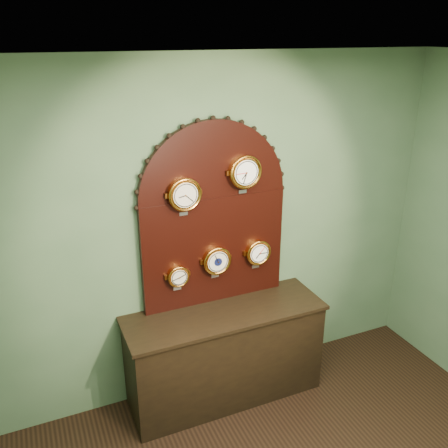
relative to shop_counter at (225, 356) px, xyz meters
name	(u,v)px	position (x,y,z in m)	size (l,w,h in m)	color
wall_back	(212,234)	(0.00, 0.27, 1.00)	(4.00, 4.00, 0.00)	#4D6C49
shop_counter	(225,356)	(0.00, 0.00, 0.00)	(1.60, 0.50, 0.80)	black
display_board	(214,210)	(0.00, 0.22, 1.23)	(1.26, 0.06, 1.53)	black
roman_clock	(184,194)	(-0.26, 0.15, 1.41)	(0.26, 0.08, 0.31)	orange
arabic_clock	(245,172)	(0.23, 0.15, 1.52)	(0.27, 0.08, 0.32)	orange
hygrometer	(178,276)	(-0.33, 0.15, 0.75)	(0.18, 0.08, 0.23)	orange
barometer	(217,260)	(-0.01, 0.15, 0.82)	(0.24, 0.08, 0.29)	orange
tide_clock	(258,252)	(0.36, 0.15, 0.82)	(0.22, 0.08, 0.27)	orange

